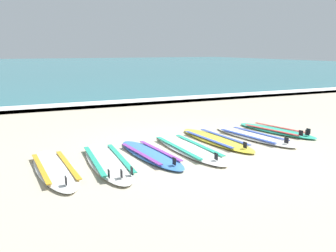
% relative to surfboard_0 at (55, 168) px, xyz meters
% --- Properties ---
extents(ground_plane, '(80.00, 80.00, 0.00)m').
position_rel_surfboard_0_xyz_m(ground_plane, '(2.49, 0.20, -0.04)').
color(ground_plane, '#B7AD93').
extents(sea, '(80.00, 60.00, 0.10)m').
position_rel_surfboard_0_xyz_m(sea, '(2.49, 35.48, 0.01)').
color(sea, teal).
rests_on(sea, ground).
extents(wave_foam_strip, '(80.00, 0.78, 0.11)m').
position_rel_surfboard_0_xyz_m(wave_foam_strip, '(2.49, 5.87, 0.02)').
color(wave_foam_strip, white).
rests_on(wave_foam_strip, ground).
extents(surfboard_0, '(0.63, 2.16, 0.18)m').
position_rel_surfboard_0_xyz_m(surfboard_0, '(0.00, 0.00, 0.00)').
color(surfboard_0, white).
rests_on(surfboard_0, ground).
extents(surfboard_1, '(0.70, 2.35, 0.18)m').
position_rel_surfboard_0_xyz_m(surfboard_1, '(0.81, 0.04, 0.00)').
color(surfboard_1, silver).
rests_on(surfboard_1, ground).
extents(surfboard_2, '(0.70, 2.06, 0.18)m').
position_rel_surfboard_0_xyz_m(surfboard_2, '(1.56, 0.12, 0.00)').
color(surfboard_2, '#3875CC').
rests_on(surfboard_2, ground).
extents(surfboard_3, '(0.65, 2.35, 0.18)m').
position_rel_surfboard_0_xyz_m(surfboard_3, '(2.32, 0.20, -0.00)').
color(surfboard_3, white).
rests_on(surfboard_3, ground).
extents(surfboard_4, '(0.72, 2.21, 0.18)m').
position_rel_surfboard_0_xyz_m(surfboard_4, '(3.09, 0.51, -0.00)').
color(surfboard_4, yellow).
rests_on(surfboard_4, ground).
extents(surfboard_5, '(0.86, 2.14, 0.18)m').
position_rel_surfboard_0_xyz_m(surfboard_5, '(3.93, 0.44, 0.00)').
color(surfboard_5, silver).
rests_on(surfboard_5, ground).
extents(surfboard_6, '(0.92, 1.99, 0.18)m').
position_rel_surfboard_0_xyz_m(surfboard_6, '(4.71, 0.68, 0.00)').
color(surfboard_6, '#2DB793').
rests_on(surfboard_6, ground).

